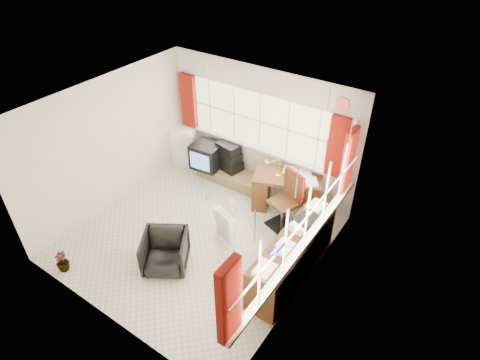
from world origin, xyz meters
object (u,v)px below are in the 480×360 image
(tv_bench, at_px, (230,176))
(crt_tv, at_px, (207,156))
(task_chair, at_px, (288,198))
(mini_fridge, at_px, (186,144))
(desk, at_px, (287,190))
(desk_lamp, at_px, (279,164))
(radiator, at_px, (226,231))
(credenza, at_px, (292,256))
(office_chair, at_px, (165,252))

(tv_bench, relative_size, crt_tv, 2.20)
(task_chair, distance_m, mini_fridge, 2.95)
(desk, distance_m, desk_lamp, 0.61)
(radiator, bearing_deg, tv_bench, 123.26)
(crt_tv, xyz_separation_m, mini_fridge, (-0.76, 0.21, -0.09))
(task_chair, xyz_separation_m, tv_bench, (-1.64, 0.50, -0.46))
(credenza, relative_size, mini_fridge, 2.33)
(radiator, xyz_separation_m, mini_fridge, (-2.25, 1.61, 0.17))
(desk, height_order, credenza, credenza)
(desk_lamp, xyz_separation_m, task_chair, (0.40, -0.31, -0.41))
(credenza, height_order, tv_bench, credenza)
(credenza, bearing_deg, office_chair, -149.84)
(desk, bearing_deg, tv_bench, 176.03)
(desk_lamp, bearing_deg, radiator, -100.19)
(office_chair, relative_size, crt_tv, 1.11)
(office_chair, xyz_separation_m, tv_bench, (-0.54, 2.53, -0.20))
(desk_lamp, xyz_separation_m, office_chair, (-0.70, -2.34, -0.66))
(office_chair, height_order, crt_tv, crt_tv)
(mini_fridge, bearing_deg, credenza, -24.39)
(tv_bench, bearing_deg, crt_tv, -165.10)
(mini_fridge, bearing_deg, desk, -3.82)
(task_chair, xyz_separation_m, office_chair, (-1.10, -2.02, -0.26))
(task_chair, height_order, crt_tv, task_chair)
(task_chair, height_order, office_chair, task_chair)
(radiator, xyz_separation_m, credenza, (1.28, 0.01, 0.13))
(radiator, distance_m, mini_fridge, 2.77)
(credenza, distance_m, crt_tv, 3.10)
(tv_bench, distance_m, mini_fridge, 1.29)
(desk, height_order, office_chair, desk)
(crt_tv, relative_size, mini_fridge, 0.74)
(crt_tv, bearing_deg, credenza, -26.70)
(desk, relative_size, radiator, 2.20)
(desk_lamp, relative_size, office_chair, 0.53)
(desk, height_order, crt_tv, crt_tv)
(radiator, height_order, tv_bench, radiator)
(tv_bench, bearing_deg, task_chair, -17.09)
(crt_tv, distance_m, mini_fridge, 0.80)
(mini_fridge, bearing_deg, radiator, -35.54)
(office_chair, xyz_separation_m, radiator, (0.46, 1.00, -0.06))
(mini_fridge, bearing_deg, office_chair, -55.48)
(office_chair, relative_size, mini_fridge, 0.82)
(task_chair, distance_m, crt_tv, 2.16)
(radiator, height_order, credenza, credenza)
(tv_bench, height_order, crt_tv, crt_tv)
(task_chair, relative_size, crt_tv, 1.72)
(task_chair, height_order, mini_fridge, task_chair)
(task_chair, bearing_deg, mini_fridge, 168.57)
(credenza, bearing_deg, desk, 121.66)
(office_chair, xyz_separation_m, credenza, (1.73, 1.01, 0.07))
(crt_tv, bearing_deg, office_chair, -66.75)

